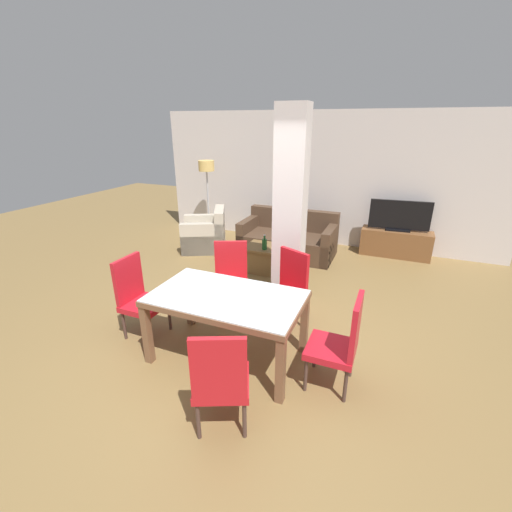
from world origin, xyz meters
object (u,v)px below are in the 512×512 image
dining_table (227,308)px  armchair (206,235)px  tv_stand (395,243)px  sofa (288,240)px  bottle (264,244)px  floor_lamp (207,173)px  dining_chair_head_left (138,295)px  dining_chair_head_right (341,341)px  coffee_table (267,259)px  dining_chair_near_right (221,378)px  tv_screen (400,216)px  dining_chair_far_right (287,288)px  dining_chair_far_left (231,277)px

dining_table → armchair: (-2.01, 2.96, -0.32)m
dining_table → tv_stand: (1.61, 4.04, -0.35)m
sofa → bottle: 1.14m
dining_table → floor_lamp: floor_lamp is taller
dining_chair_head_left → bottle: size_ratio=3.84×
dining_table → dining_chair_head_right: (1.21, 0.00, -0.09)m
dining_table → armchair: bearing=124.2°
dining_chair_head_right → floor_lamp: (-3.59, 3.73, 0.91)m
dining_chair_head_right → coffee_table: bearing=34.8°
dining_chair_near_right → bottle: 3.23m
armchair → tv_screen: tv_screen is taller
dining_chair_head_right → dining_chair_far_right: bearing=43.0°
dining_chair_head_left → coffee_table: 2.51m
dining_chair_far_left → bottle: bearing=-112.3°
dining_chair_near_right → floor_lamp: bearing=96.9°
bottle → floor_lamp: (-1.94, 1.50, 0.88)m
coffee_table → floor_lamp: (-1.94, 1.36, 1.20)m
dining_chair_head_left → sofa: dining_chair_head_left is taller
dining_table → tv_stand: size_ratio=1.24×
dining_table → bottle: bearing=101.1°
dining_chair_far_left → tv_screen: (2.01, 3.15, 0.28)m
bottle → tv_stand: bearing=41.5°
bottle → floor_lamp: floor_lamp is taller
armchair → tv_stand: armchair is taller
tv_stand → armchair: bearing=-163.4°
dining_table → dining_chair_far_right: (0.40, 0.88, -0.09)m
dining_table → dining_chair_near_right: bearing=-65.9°
dining_table → sofa: sofa is taller
armchair → tv_stand: size_ratio=0.87×
tv_screen → floor_lamp: floor_lamp is taller
dining_chair_head_left → dining_chair_near_right: 1.83m
dining_table → dining_chair_head_right: 1.22m
dining_table → dining_chair_far_right: 0.97m
dining_table → tv_screen: size_ratio=1.46×
dining_chair_near_right → floor_lamp: (-2.77, 4.62, 0.91)m
tv_screen → dining_chair_far_right: bearing=64.0°
dining_chair_far_right → floor_lamp: bearing=-21.5°
floor_lamp → sofa: bearing=-11.0°
dining_chair_head_right → tv_screen: bearing=-5.6°
armchair → tv_stand: (3.62, 1.08, -0.03)m
dining_chair_near_right → dining_chair_far_left: bearing=90.0°
dining_table → dining_chair_near_right: size_ratio=1.61×
armchair → tv_stand: 3.78m
tv_stand → tv_screen: bearing=76.0°
sofa → armchair: armchair is taller
dining_chair_head_right → bottle: 2.78m
dining_chair_far_left → sofa: bearing=-114.9°
dining_chair_far_right → sofa: 2.59m
sofa → tv_screen: 2.15m
dining_chair_head_left → sofa: size_ratio=0.55×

